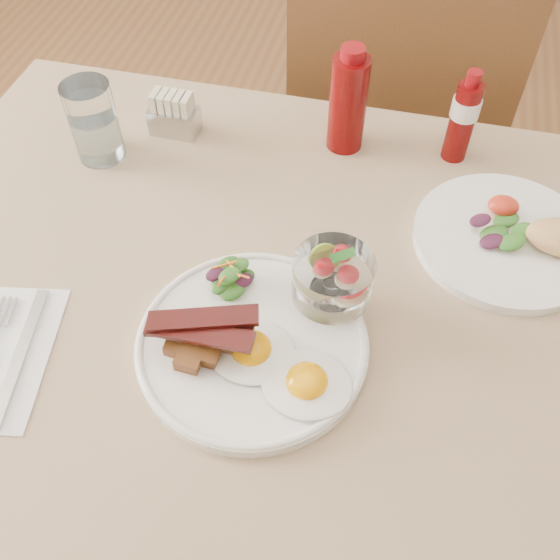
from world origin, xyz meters
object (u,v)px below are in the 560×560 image
at_px(hot_sauce_bottle, 463,118).
at_px(table, 345,355).
at_px(chair_far, 392,137).
at_px(ketchup_bottle, 348,102).
at_px(sugar_caddy, 174,116).
at_px(water_glass, 95,126).
at_px(main_plate, 252,345).
at_px(second_plate, 522,238).
at_px(fruit_cup, 333,278).

bearing_deg(hot_sauce_bottle, table, -106.67).
relative_size(chair_far, ketchup_bottle, 5.49).
distance_m(sugar_caddy, water_glass, 0.13).
bearing_deg(sugar_caddy, water_glass, -137.94).
bearing_deg(table, main_plate, -146.05).
distance_m(table, hot_sauce_bottle, 0.40).
xyz_separation_m(chair_far, hot_sauce_bottle, (0.10, -0.32, 0.30)).
distance_m(table, water_glass, 0.51).
bearing_deg(main_plate, second_plate, 38.28).
relative_size(fruit_cup, sugar_caddy, 1.25).
bearing_deg(chair_far, water_glass, -134.26).
height_order(chair_far, fruit_cup, chair_far).
height_order(table, hot_sauce_bottle, hot_sauce_bottle).
xyz_separation_m(chair_far, sugar_caddy, (-0.34, -0.36, 0.26)).
distance_m(main_plate, ketchup_bottle, 0.41).
relative_size(main_plate, second_plate, 1.02).
bearing_deg(hot_sauce_bottle, sugar_caddy, -174.13).
xyz_separation_m(table, second_plate, (0.20, 0.17, 0.11)).
distance_m(table, fruit_cup, 0.16).
bearing_deg(chair_far, table, -90.00).
height_order(fruit_cup, ketchup_bottle, ketchup_bottle).
bearing_deg(fruit_cup, main_plate, -137.54).
distance_m(table, sugar_caddy, 0.47).
relative_size(ketchup_bottle, hot_sauce_bottle, 1.13).
bearing_deg(table, second_plate, 40.40).
height_order(chair_far, hot_sauce_bottle, chair_far).
xyz_separation_m(table, ketchup_bottle, (-0.07, 0.33, 0.17)).
xyz_separation_m(second_plate, sugar_caddy, (-0.54, 0.13, 0.01)).
height_order(table, chair_far, chair_far).
distance_m(ketchup_bottle, sugar_caddy, 0.28).
distance_m(main_plate, sugar_caddy, 0.44).
distance_m(second_plate, hot_sauce_bottle, 0.21).
height_order(table, sugar_caddy, sugar_caddy).
relative_size(main_plate, sugar_caddy, 3.56).
bearing_deg(chair_far, fruit_cup, -92.46).
xyz_separation_m(main_plate, second_plate, (0.31, 0.25, 0.01)).
distance_m(table, main_plate, 0.16).
bearing_deg(sugar_caddy, hot_sauce_bottle, 7.11).
bearing_deg(main_plate, sugar_caddy, 121.66).
bearing_deg(fruit_cup, water_glass, 151.63).
height_order(chair_far, sugar_caddy, chair_far).
relative_size(table, second_plate, 4.86).
bearing_deg(table, sugar_caddy, 138.53).
xyz_separation_m(main_plate, sugar_caddy, (-0.23, 0.37, 0.02)).
bearing_deg(ketchup_bottle, main_plate, -95.78).
bearing_deg(table, fruit_cup, 179.40).
distance_m(chair_far, second_plate, 0.58).
distance_m(second_plate, ketchup_bottle, 0.32).
distance_m(ketchup_bottle, water_glass, 0.38).
height_order(ketchup_bottle, sugar_caddy, ketchup_bottle).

